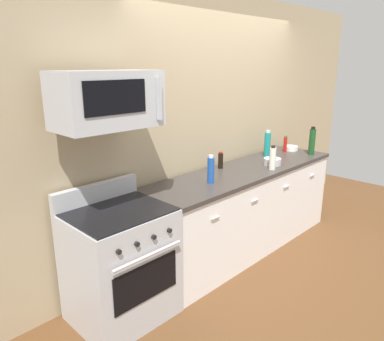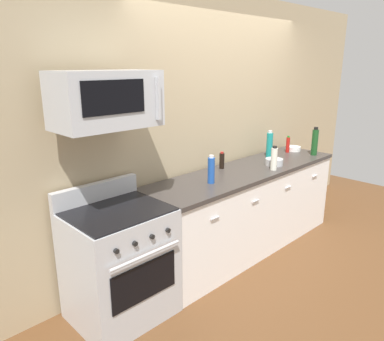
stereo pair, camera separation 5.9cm
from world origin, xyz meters
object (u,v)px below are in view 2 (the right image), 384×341
range_oven (120,263)px  bottle_soda_blue (211,170)px  bottle_vinegar_white (274,159)px  bowl_white_ceramic (294,148)px  bottle_sparkling_teal (269,145)px  bottle_wine_green (315,142)px  bowl_steel_prep (274,162)px  bottle_hot_sauce_red (288,145)px  bottle_soy_sauce_dark (222,161)px  microwave (106,99)px

range_oven → bottle_soda_blue: size_ratio=4.01×
bottle_vinegar_white → bowl_white_ceramic: bottle_vinegar_white is taller
range_oven → bottle_sparkling_teal: size_ratio=3.35×
bottle_wine_green → bowl_steel_prep: (-0.75, 0.08, -0.12)m
bottle_hot_sauce_red → bowl_steel_prep: bottle_hot_sauce_red is taller
range_oven → bottle_sparkling_teal: bearing=3.5°
bottle_vinegar_white → bottle_wine_green: bottle_wine_green is taller
bowl_steel_prep → bottle_soy_sauce_dark: bearing=148.1°
bottle_soy_sauce_dark → bowl_white_ceramic: size_ratio=1.06×
range_oven → bottle_wine_green: bottle_wine_green is taller
bottle_soy_sauce_dark → bottle_soda_blue: bearing=-150.0°
bowl_steel_prep → bottle_wine_green: bearing=-5.8°
bottle_wine_green → bottle_soy_sauce_dark: (-1.25, 0.39, -0.08)m
bowl_white_ceramic → bottle_vinegar_white: bearing=-161.3°
bottle_vinegar_white → bowl_steel_prep: 0.21m
range_oven → microwave: size_ratio=1.44×
bottle_wine_green → bottle_hot_sauce_red: 0.32m
bottle_soy_sauce_dark → bowl_steel_prep: 0.60m
bottle_sparkling_teal → microwave: bearing=-177.7°
bottle_wine_green → bowl_white_ceramic: bearing=85.6°
microwave → bowl_steel_prep: microwave is taller
range_oven → bowl_white_ceramic: size_ratio=6.28×
range_oven → bottle_soy_sauce_dark: size_ratio=5.94×
bottle_soda_blue → bottle_soy_sauce_dark: bottle_soda_blue is taller
bottle_hot_sauce_red → bowl_white_ceramic: (0.13, -0.01, -0.07)m
microwave → bottle_soda_blue: microwave is taller
bowl_white_ceramic → microwave: bearing=-178.8°
bottle_sparkling_teal → bottle_soy_sauce_dark: 0.78m
range_oven → bottle_soy_sauce_dark: bearing=8.0°
bottle_wine_green → bottle_vinegar_white: bearing=-178.3°
range_oven → bottle_soda_blue: 1.16m
microwave → bowl_steel_prep: 2.12m
bottle_vinegar_white → bowl_steel_prep: bearing=31.9°
bottle_hot_sauce_red → bowl_steel_prep: bearing=-160.7°
bottle_sparkling_teal → bowl_white_ceramic: 0.52m
microwave → bottle_soy_sauce_dark: bearing=6.3°
bottle_sparkling_teal → bowl_white_ceramic: bottle_sparkling_teal is taller
microwave → bowl_steel_prep: (1.96, -0.16, -0.79)m
bottle_sparkling_teal → range_oven: bearing=-176.5°
microwave → bottle_hot_sauce_red: bearing=1.5°
bowl_steel_prep → bottle_hot_sauce_red: bearing=19.3°
microwave → bottle_sparkling_teal: bearing=2.3°
bowl_white_ceramic → bowl_steel_prep: (-0.77, -0.21, 0.01)m
bottle_vinegar_white → bottle_soda_blue: bottle_soda_blue is taller
bottle_sparkling_teal → bottle_hot_sauce_red: bearing=-3.7°
bottle_soy_sauce_dark → bowl_white_ceramic: bearing=-4.7°
bottle_vinegar_white → bottle_wine_green: (0.91, 0.03, 0.04)m
bottle_hot_sauce_red → bowl_white_ceramic: bottle_hot_sauce_red is taller
bottle_vinegar_white → bottle_sparkling_teal: bearing=39.1°
bottle_wine_green → bottle_hot_sauce_red: (-0.11, 0.30, -0.06)m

